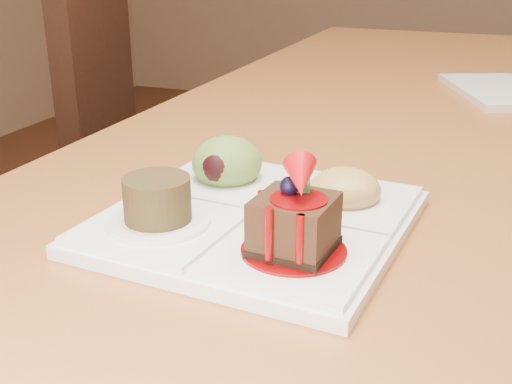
% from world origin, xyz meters
% --- Properties ---
extents(dining_table, '(1.00, 1.80, 0.75)m').
position_xyz_m(dining_table, '(0.00, 0.00, 0.68)').
color(dining_table, '#975D27').
rests_on(dining_table, ground).
extents(chair_left, '(0.58, 0.58, 1.02)m').
position_xyz_m(chair_left, '(-0.71, 0.20, 0.58)').
color(chair_left, black).
rests_on(chair_left, ground).
extents(sampler_plate, '(0.27, 0.27, 0.10)m').
position_xyz_m(sampler_plate, '(-0.19, -0.49, 0.77)').
color(sampler_plate, white).
rests_on(sampler_plate, dining_table).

